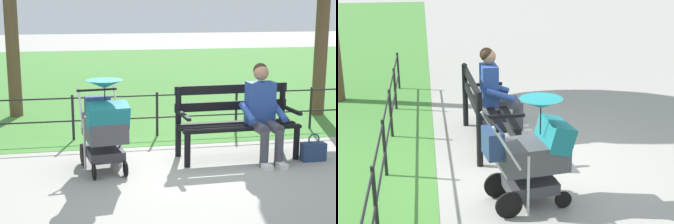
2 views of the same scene
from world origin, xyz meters
TOP-DOWN VIEW (x-y plane):
  - ground_plane at (0.00, 0.00)m, footprint 60.00×60.00m
  - grass_lawn at (0.00, -8.80)m, footprint 40.00×16.00m
  - park_bench at (-0.85, -0.12)m, footprint 1.62×0.65m
  - person_on_bench at (-1.15, 0.11)m, footprint 0.54×0.74m
  - stroller at (0.93, 0.18)m, footprint 0.60×0.93m
  - handbag at (-1.80, 0.28)m, footprint 0.32×0.14m
  - park_fence at (-0.28, -1.38)m, footprint 7.75×0.04m

SIDE VIEW (x-z plane):
  - ground_plane at x=0.00m, z-range 0.00..0.00m
  - grass_lawn at x=0.00m, z-range 0.00..0.01m
  - handbag at x=-1.80m, z-range -0.06..0.31m
  - park_fence at x=-0.28m, z-range 0.07..0.77m
  - park_bench at x=-0.85m, z-range 0.05..1.01m
  - stroller at x=0.93m, z-range 0.02..1.17m
  - person_on_bench at x=-1.15m, z-range 0.04..1.31m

